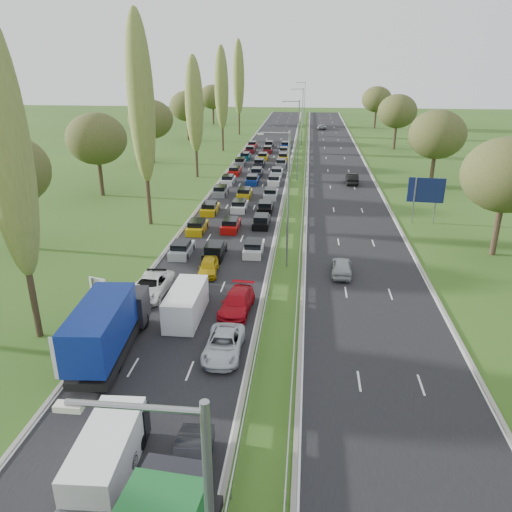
% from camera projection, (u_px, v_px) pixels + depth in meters
% --- Properties ---
extents(ground, '(260.00, 260.00, 0.00)m').
position_uv_depth(ground, '(297.00, 178.00, 79.37)').
color(ground, '#2A4D18').
rests_on(ground, ground).
extents(near_carriageway, '(10.50, 215.00, 0.04)m').
position_uv_depth(near_carriageway, '(257.00, 173.00, 82.33)').
color(near_carriageway, black).
rests_on(near_carriageway, ground).
extents(far_carriageway, '(10.50, 215.00, 0.04)m').
position_uv_depth(far_carriageway, '(339.00, 175.00, 81.03)').
color(far_carriageway, black).
rests_on(far_carriageway, ground).
extents(central_reservation, '(2.36, 215.00, 0.32)m').
position_uv_depth(central_reservation, '(298.00, 171.00, 81.48)').
color(central_reservation, gray).
rests_on(central_reservation, ground).
extents(lamp_columns, '(0.18, 140.18, 12.00)m').
position_uv_depth(lamp_columns, '(298.00, 141.00, 75.33)').
color(lamp_columns, gray).
rests_on(lamp_columns, ground).
extents(poplar_row, '(2.80, 127.80, 22.44)m').
position_uv_depth(poplar_row, '(176.00, 101.00, 65.44)').
color(poplar_row, '#2D2116').
rests_on(poplar_row, ground).
extents(woodland_left, '(8.00, 166.00, 11.10)m').
position_uv_depth(woodland_left, '(86.00, 143.00, 63.03)').
color(woodland_left, '#2D2116').
rests_on(woodland_left, ground).
extents(woodland_right, '(8.00, 153.00, 11.10)m').
position_uv_depth(woodland_right, '(453.00, 144.00, 62.34)').
color(woodland_right, '#2D2116').
rests_on(woodland_right, ground).
extents(traffic_queue_fill, '(9.11, 68.88, 0.80)m').
position_uv_depth(traffic_queue_fill, '(254.00, 177.00, 77.66)').
color(traffic_queue_fill, '#B2B7BC').
rests_on(traffic_queue_fill, ground).
extents(near_car_2, '(2.94, 5.76, 1.56)m').
position_uv_depth(near_car_2, '(150.00, 286.00, 39.21)').
color(near_car_2, white).
rests_on(near_car_2, near_carriageway).
extents(near_car_3, '(2.10, 4.78, 1.37)m').
position_uv_depth(near_car_3, '(150.00, 288.00, 39.17)').
color(near_car_3, black).
rests_on(near_car_3, near_carriageway).
extents(near_car_6, '(2.59, 5.16, 1.40)m').
position_uv_depth(near_car_6, '(96.00, 487.00, 20.79)').
color(near_car_6, slate).
rests_on(near_car_6, near_carriageway).
extents(near_car_7, '(1.92, 4.63, 1.34)m').
position_uv_depth(near_car_7, '(193.00, 302.00, 36.89)').
color(near_car_7, '#053C55').
rests_on(near_car_7, near_carriageway).
extents(near_car_8, '(1.90, 4.04, 1.33)m').
position_uv_depth(near_car_8, '(208.00, 267.00, 43.19)').
color(near_car_8, gold).
rests_on(near_car_8, near_carriageway).
extents(near_car_9, '(1.74, 4.46, 1.45)m').
position_uv_depth(near_car_9, '(191.00, 462.00, 22.09)').
color(near_car_9, black).
rests_on(near_car_9, near_carriageway).
extents(near_car_10, '(2.29, 4.93, 1.37)m').
position_uv_depth(near_car_10, '(224.00, 345.00, 31.29)').
color(near_car_10, silver).
rests_on(near_car_10, near_carriageway).
extents(near_car_11, '(2.47, 5.25, 1.48)m').
position_uv_depth(near_car_11, '(237.00, 303.00, 36.60)').
color(near_car_11, '#AF0A16').
rests_on(near_car_11, near_carriageway).
extents(far_car_0, '(1.90, 4.35, 1.46)m').
position_uv_depth(far_car_0, '(342.00, 266.00, 43.09)').
color(far_car_0, '#A1A6AB').
rests_on(far_car_0, far_carriageway).
extents(far_car_1, '(1.76, 4.90, 1.61)m').
position_uv_depth(far_car_1, '(352.00, 178.00, 75.15)').
color(far_car_1, black).
rests_on(far_car_1, far_carriageway).
extents(far_car_2, '(2.42, 4.95, 1.36)m').
position_uv_depth(far_car_2, '(322.00, 127.00, 135.33)').
color(far_car_2, gray).
rests_on(far_car_2, far_carriageway).
extents(blue_lorry, '(2.56, 9.20, 3.88)m').
position_uv_depth(blue_lorry, '(107.00, 327.00, 30.75)').
color(blue_lorry, black).
rests_on(blue_lorry, near_carriageway).
extents(white_van_front, '(2.18, 5.56, 2.24)m').
position_uv_depth(white_van_front, '(109.00, 451.00, 22.13)').
color(white_van_front, white).
rests_on(white_van_front, near_carriageway).
extents(white_van_rear, '(2.19, 5.58, 2.24)m').
position_uv_depth(white_van_rear, '(187.00, 302.00, 35.81)').
color(white_van_rear, white).
rests_on(white_van_rear, near_carriageway).
extents(info_sign, '(1.46, 0.53, 2.10)m').
position_uv_depth(info_sign, '(98.00, 287.00, 37.73)').
color(info_sign, gray).
rests_on(info_sign, ground).
extents(direction_sign, '(3.99, 0.50, 5.20)m').
position_uv_depth(direction_sign, '(426.00, 192.00, 55.98)').
color(direction_sign, gray).
rests_on(direction_sign, ground).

